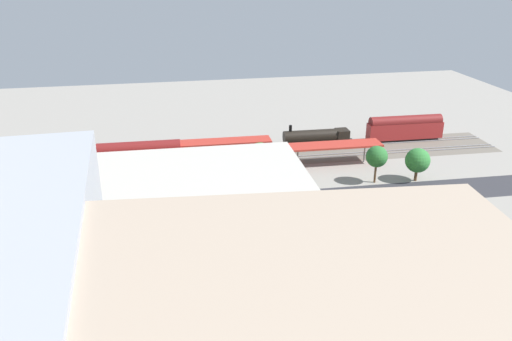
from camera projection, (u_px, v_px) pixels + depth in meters
ground_plane at (239, 200)px, 94.02m from camera, size 200.87×200.87×0.00m
rail_bed at (223, 157)px, 114.02m from camera, size 125.83×17.04×0.01m
street_asphalt at (241, 205)px, 91.91m from camera, size 125.71×11.73×0.01m
track_rails at (223, 156)px, 113.95m from camera, size 125.52×10.60×0.12m
platform_canopy_near at (228, 151)px, 105.37m from camera, size 65.20×6.16×4.41m
platform_canopy_far at (159, 145)px, 108.70m from camera, size 47.48×5.35×4.45m
locomotive at (319, 138)px, 120.16m from camera, size 16.76×3.42×5.39m
passenger_coach at (405, 127)px, 123.40m from camera, size 18.31×3.33×6.16m
freight_coach_far at (140, 155)px, 106.90m from camera, size 17.51×3.55×5.86m
parked_car_0 at (414, 195)px, 94.13m from camera, size 4.43×1.89×1.70m
parked_car_1 at (384, 199)px, 92.80m from camera, size 4.67×2.03×1.56m
parked_car_2 at (352, 201)px, 91.63m from camera, size 4.59×1.82×1.77m
parked_car_3 at (320, 203)px, 91.13m from camera, size 4.18×1.88×1.53m
parked_car_4 at (282, 207)px, 89.76m from camera, size 4.81×2.03×1.61m
parked_car_5 at (251, 209)px, 88.84m from camera, size 4.76×1.77×1.81m
parked_car_6 at (216, 213)px, 87.52m from camera, size 4.73×1.92×1.64m
parked_car_7 at (178, 217)px, 86.22m from camera, size 4.60×1.92×1.68m
construction_building at (146, 235)px, 66.55m from camera, size 41.23×20.70×15.17m
construction_roof_slab at (141, 179)px, 63.60m from camera, size 41.85×21.31×0.40m
box_truck_0 at (74, 230)px, 80.05m from camera, size 10.39×3.28×3.22m
street_tree_0 at (286, 166)px, 95.87m from camera, size 4.50×4.50×7.23m
street_tree_1 at (94, 181)px, 89.40m from camera, size 5.31×5.31×7.54m
street_tree_2 at (377, 157)px, 99.25m from camera, size 4.17×4.17×7.46m
street_tree_3 at (418, 160)px, 100.49m from camera, size 4.80×4.80×6.65m
street_tree_4 at (270, 162)px, 96.47m from camera, size 5.59×5.59×8.14m
street_tree_5 at (260, 160)px, 95.87m from camera, size 6.36×6.36×9.22m
traffic_light at (273, 172)px, 95.57m from camera, size 0.50×0.36×6.12m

